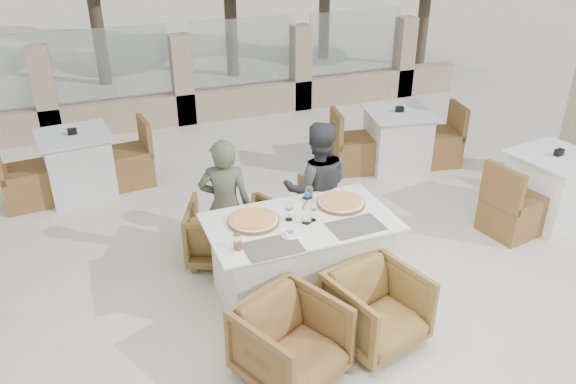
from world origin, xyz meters
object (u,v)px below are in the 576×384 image
object	(u,v)px
wine_glass_centre	(289,210)
armchair_far_right	(301,217)
beer_glass_left	(238,242)
pizza_right	(341,202)
dining_table	(300,258)
olive_dish	(290,233)
armchair_far_left	(222,232)
wine_glass_near	(312,211)
diner_right	(317,189)
pizza_left	(254,220)
armchair_near_left	(291,342)
beer_glass_right	(309,194)
bg_table_a	(78,164)
armchair_near_right	(377,308)
bg_table_b	(397,139)
water_bottle	(307,208)
bg_table_c	(551,187)

from	to	relation	value
wine_glass_centre	armchair_far_right	world-z (taller)	wine_glass_centre
beer_glass_left	pizza_right	bearing A→B (deg)	18.34
dining_table	olive_dish	bearing A→B (deg)	-132.07
olive_dish	armchair_far_left	world-z (taller)	olive_dish
wine_glass_near	beer_glass_left	size ratio (longest dim) A/B	1.41
armchair_far_left	diner_right	distance (m)	1.02
pizza_left	armchair_near_left	xyz separation A→B (m)	(-0.06, -1.00, -0.48)
pizza_right	diner_right	bearing A→B (deg)	91.22
pizza_right	beer_glass_right	xyz separation A→B (m)	(-0.23, 0.18, 0.04)
pizza_right	armchair_near_left	bearing A→B (deg)	-130.88
beer_glass_left	olive_dish	world-z (taller)	beer_glass_left
pizza_left	bg_table_a	size ratio (longest dim) A/B	0.27
dining_table	beer_glass_right	distance (m)	0.59
beer_glass_right	olive_dish	size ratio (longest dim) A/B	1.21
olive_dish	armchair_near_right	xyz separation A→B (m)	(0.51, -0.58, -0.48)
armchair_far_right	armchair_near_right	bearing A→B (deg)	66.36
dining_table	bg_table_b	world-z (taller)	same
beer_glass_left	water_bottle	bearing A→B (deg)	15.02
water_bottle	bg_table_b	size ratio (longest dim) A/B	0.17
pizza_right	armchair_far_left	bearing A→B (deg)	143.49
diner_right	bg_table_c	size ratio (longest dim) A/B	0.85
dining_table	wine_glass_near	xyz separation A→B (m)	(0.09, -0.03, 0.48)
diner_right	water_bottle	bearing A→B (deg)	76.56
bg_table_a	pizza_left	bearing A→B (deg)	-69.79
wine_glass_near	diner_right	size ratio (longest dim) A/B	0.13
beer_glass_right	armchair_far_left	bearing A→B (deg)	143.76
pizza_right	beer_glass_left	xyz separation A→B (m)	(-1.06, -0.35, 0.04)
wine_glass_centre	wine_glass_near	world-z (taller)	same
dining_table	pizza_right	bearing A→B (deg)	16.51
armchair_far_left	bg_table_a	distance (m)	2.33
wine_glass_centre	olive_dish	xyz separation A→B (m)	(-0.08, -0.24, -0.07)
diner_right	bg_table_b	size ratio (longest dim) A/B	0.85
water_bottle	wine_glass_near	bearing A→B (deg)	15.73
dining_table	armchair_near_left	world-z (taller)	dining_table
bg_table_c	beer_glass_left	bearing A→B (deg)	178.06
pizza_left	beer_glass_left	size ratio (longest dim) A/B	3.35
pizza_right	bg_table_c	world-z (taller)	pizza_right
beer_glass_left	armchair_near_right	distance (m)	1.22
armchair_far_left	beer_glass_right	bearing A→B (deg)	166.36
beer_glass_left	bg_table_b	size ratio (longest dim) A/B	0.08
armchair_near_right	diner_right	distance (m)	1.44
pizza_left	beer_glass_right	bearing A→B (deg)	17.87
bg_table_c	pizza_left	bearing A→B (deg)	173.04
wine_glass_near	armchair_near_right	bearing A→B (deg)	-71.52
olive_dish	armchair_near_left	bearing A→B (deg)	-111.09
armchair_far_left	wine_glass_centre	bearing A→B (deg)	140.22
pizza_right	wine_glass_near	xyz separation A→B (m)	(-0.35, -0.16, 0.06)
beer_glass_right	dining_table	bearing A→B (deg)	-124.12
dining_table	diner_right	xyz separation A→B (m)	(0.43, 0.62, 0.31)
beer_glass_left	bg_table_c	bearing A→B (deg)	7.61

